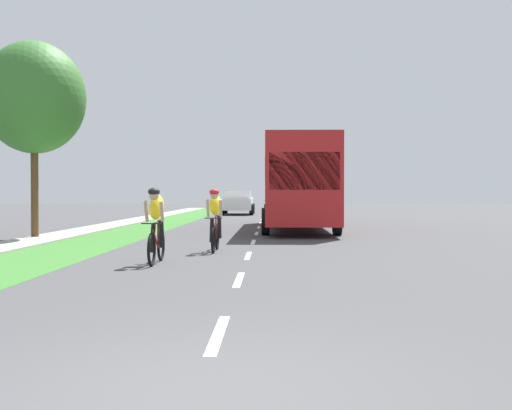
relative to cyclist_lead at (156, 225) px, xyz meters
name	(u,v)px	position (x,y,z in m)	size (l,w,h in m)	color
ground_plane	(258,230)	(1.85, 11.67, -0.81)	(120.00, 120.00, 0.00)	#424244
grass_verge	(140,230)	(-2.89, 11.67, -0.81)	(2.40, 70.00, 0.01)	#38722D
sidewalk_concrete	(91,230)	(-4.85, 11.67, -0.81)	(1.52, 70.00, 0.10)	#9E998E
lane_markings_center	(260,225)	(1.85, 15.67, -0.81)	(0.12, 53.80, 0.01)	white
cyclist_lead	(156,225)	(0.00, 0.00, 0.00)	(0.42, 1.72, 1.58)	black
cyclist_trailing	(215,219)	(0.98, 2.71, 0.00)	(0.42, 1.72, 1.58)	black
bus_red	(297,181)	(3.44, 12.53, 1.17)	(2.78, 11.60, 3.48)	red
pickup_white	(238,203)	(0.05, 29.75, 0.02)	(2.22, 5.10, 1.64)	silver
street_tree_near	(34,98)	(-5.33, 7.10, 3.76)	(3.31, 3.31, 6.40)	brown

